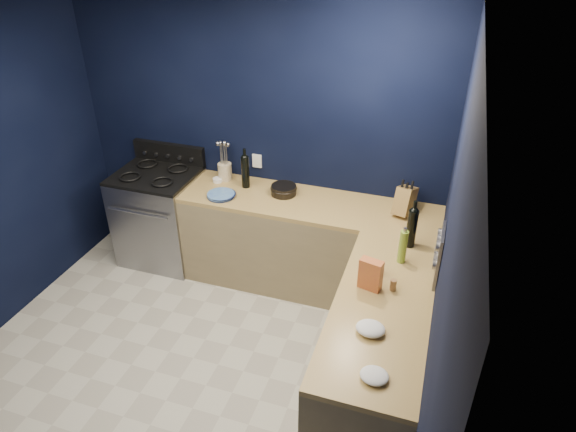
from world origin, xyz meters
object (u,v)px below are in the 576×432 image
at_px(plate_stack, 221,195).
at_px(knife_block, 405,201).
at_px(crouton_bag, 371,274).
at_px(gas_range, 161,218).
at_px(utensil_crock, 225,171).

bearing_deg(plate_stack, knife_block, 8.08).
bearing_deg(crouton_bag, knife_block, 98.45).
bearing_deg(gas_range, utensil_crock, 17.13).
height_order(utensil_crock, knife_block, knife_block).
bearing_deg(knife_block, utensil_crock, -168.90).
bearing_deg(plate_stack, crouton_bag, -29.82).
relative_size(plate_stack, knife_block, 1.05).
xyz_separation_m(plate_stack, knife_block, (1.59, 0.23, 0.10)).
relative_size(gas_range, plate_stack, 3.73).
relative_size(gas_range, knife_block, 3.93).
relative_size(gas_range, crouton_bag, 4.06).
bearing_deg(gas_range, knife_block, 2.37).
distance_m(plate_stack, crouton_bag, 1.73).
height_order(knife_block, crouton_bag, knife_block).
distance_m(utensil_crock, crouton_bag, 2.00).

